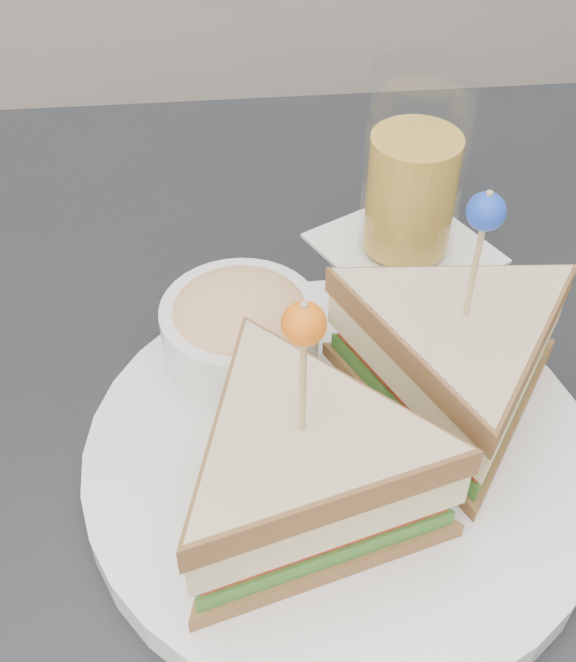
{
  "coord_description": "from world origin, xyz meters",
  "views": [
    {
      "loc": [
        -0.03,
        -0.36,
        1.15
      ],
      "look_at": [
        0.01,
        0.01,
        0.8
      ],
      "focal_mm": 45.0,
      "sensor_mm": 36.0,
      "label": 1
    }
  ],
  "objects": [
    {
      "name": "table",
      "position": [
        0.0,
        0.0,
        0.67
      ],
      "size": [
        0.8,
        0.8,
        0.75
      ],
      "color": "black",
      "rests_on": "ground"
    },
    {
      "name": "plate_meal",
      "position": [
        0.04,
        -0.06,
        0.8
      ],
      "size": [
        0.37,
        0.36,
        0.18
      ],
      "rotation": [
        0.0,
        0.0,
        -0.25
      ],
      "color": "white",
      "rests_on": "table"
    },
    {
      "name": "drink_set",
      "position": [
        0.11,
        0.15,
        0.82
      ],
      "size": [
        0.16,
        0.16,
        0.15
      ],
      "rotation": [
        0.0,
        0.0,
        0.49
      ],
      "color": "white",
      "rests_on": "table"
    }
  ]
}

